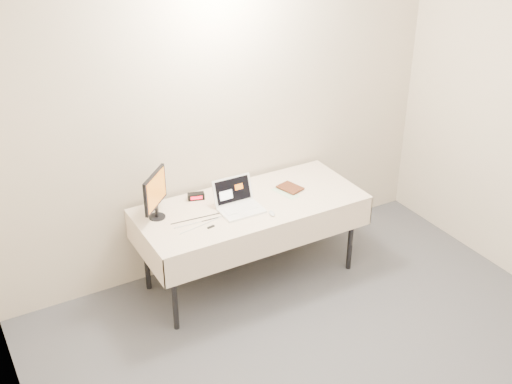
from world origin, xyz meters
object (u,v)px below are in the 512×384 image
monitor (155,192)px  book (284,181)px  laptop (238,202)px  table (251,210)px

monitor → book: bearing=-52.7°
laptop → monitor: bearing=164.2°
monitor → book: 1.10m
laptop → book: bearing=6.5°
table → book: 0.38m
monitor → laptop: bearing=-62.1°
book → monitor: bearing=157.6°
table → monitor: bearing=168.0°
book → table: bearing=169.4°
table → book: size_ratio=9.31×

